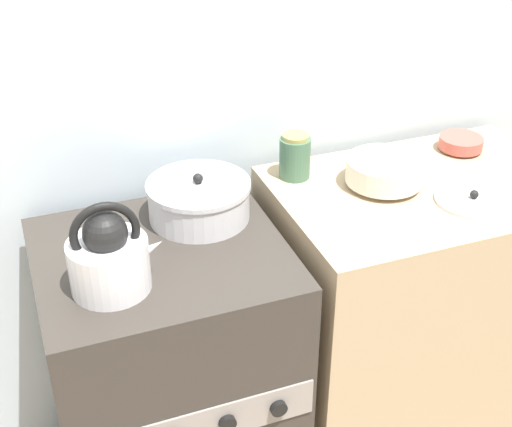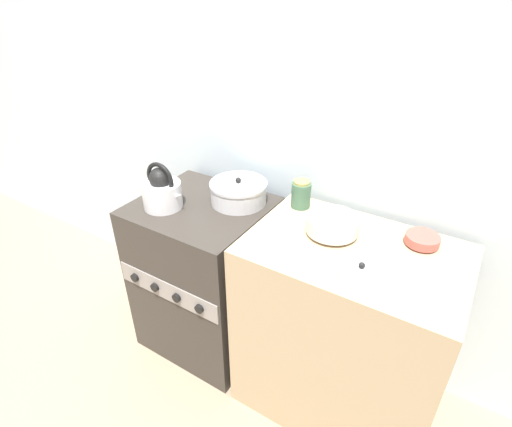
% 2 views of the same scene
% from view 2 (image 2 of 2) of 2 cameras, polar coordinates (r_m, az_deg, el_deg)
% --- Properties ---
extents(ground_plane, '(12.00, 12.00, 0.00)m').
position_cam_2_polar(ground_plane, '(2.40, -10.99, -20.65)').
color(ground_plane, gray).
extents(wall_back, '(7.00, 0.06, 2.50)m').
position_cam_2_polar(wall_back, '(2.10, -2.36, 14.09)').
color(wall_back, silver).
rests_on(wall_back, ground_plane).
extents(stove, '(0.64, 0.60, 0.89)m').
position_cam_2_polar(stove, '(2.23, -7.17, -8.75)').
color(stove, '#332D28').
rests_on(stove, ground_plane).
extents(counter, '(0.87, 0.58, 0.92)m').
position_cam_2_polar(counter, '(1.94, 12.26, -16.06)').
color(counter, tan).
rests_on(counter, ground_plane).
extents(kettle, '(0.23, 0.19, 0.23)m').
position_cam_2_polar(kettle, '(1.96, -13.28, 3.18)').
color(kettle, silver).
rests_on(kettle, stove).
extents(cooking_pot, '(0.28, 0.28, 0.13)m').
position_cam_2_polar(cooking_pot, '(1.96, -2.51, 3.04)').
color(cooking_pot, silver).
rests_on(cooking_pot, stove).
extents(enamel_bowl, '(0.22, 0.22, 0.08)m').
position_cam_2_polar(enamel_bowl, '(1.68, 10.87, -1.54)').
color(enamel_bowl, beige).
rests_on(enamel_bowl, counter).
extents(small_ceramic_bowl, '(0.13, 0.13, 0.04)m').
position_cam_2_polar(small_ceramic_bowl, '(1.73, 22.67, -3.46)').
color(small_ceramic_bowl, '#B75147').
rests_on(small_ceramic_bowl, counter).
extents(storage_jar, '(0.09, 0.09, 0.13)m').
position_cam_2_polar(storage_jar, '(1.85, 6.45, 2.77)').
color(storage_jar, '#3F664C').
rests_on(storage_jar, counter).
extents(loose_pot_lid, '(0.21, 0.21, 0.03)m').
position_cam_2_polar(loose_pot_lid, '(1.53, 14.81, -7.64)').
color(loose_pot_lid, silver).
rests_on(loose_pot_lid, counter).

